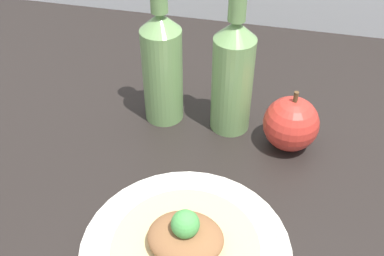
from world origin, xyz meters
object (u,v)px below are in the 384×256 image
at_px(cider_bottle_left, 162,63).
at_px(cider_bottle_right, 233,72).
at_px(plated_food, 186,239).
at_px(plate, 186,251).
at_px(apple, 291,124).

xyz_separation_m(cider_bottle_left, cider_bottle_right, (0.12, 0.00, 0.00)).
height_order(plated_food, cider_bottle_right, cider_bottle_right).
bearing_deg(cider_bottle_right, plate, -91.92).
bearing_deg(apple, plate, -114.18).
xyz_separation_m(plate, apple, (0.11, 0.25, 0.03)).
bearing_deg(cider_bottle_left, apple, -7.40).
bearing_deg(cider_bottle_right, cider_bottle_left, 180.00).
distance_m(plate, apple, 0.27).
bearing_deg(plated_food, plate, 0.00).
distance_m(cider_bottle_left, cider_bottle_right, 0.12).
height_order(plated_food, apple, apple).
distance_m(plate, cider_bottle_left, 0.31).
height_order(cider_bottle_right, apple, cider_bottle_right).
distance_m(plate, cider_bottle_right, 0.29).
relative_size(plated_food, cider_bottle_left, 0.67).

